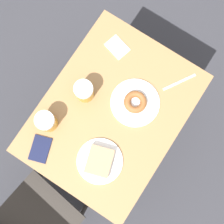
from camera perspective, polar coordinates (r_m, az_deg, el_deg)
ground_plane at (r=2.27m, az=-0.00°, el=-3.02°), size 8.00×8.00×0.00m
table at (r=1.62m, az=-0.00°, el=-0.56°), size 0.66×0.87×0.74m
plate_with_cake at (r=1.51m, az=-2.27°, el=-8.97°), size 0.22×0.22×0.05m
plate_with_donut at (r=1.54m, az=4.25°, el=1.75°), size 0.25×0.25×0.04m
beer_mug_left at (r=1.51m, az=-11.88°, el=-1.73°), size 0.09×0.09×0.12m
beer_mug_center at (r=1.51m, az=-5.10°, el=3.80°), size 0.09×0.09×0.12m
napkin_folded at (r=1.63m, az=0.97°, el=11.76°), size 0.13×0.11×0.00m
fork at (r=1.61m, az=12.21°, el=5.36°), size 0.11×0.16×0.00m
passport_near_edge at (r=1.56m, az=-12.98°, el=-6.60°), size 0.12×0.15×0.01m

